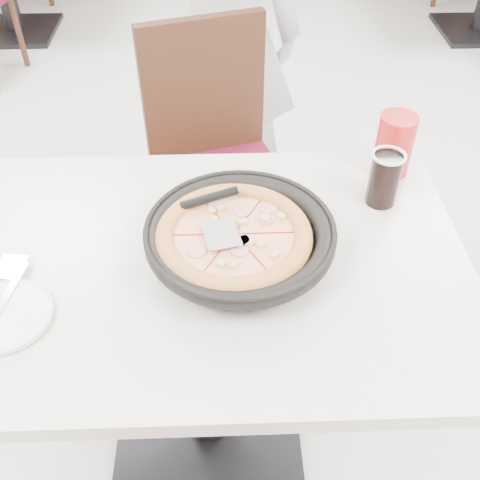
{
  "coord_description": "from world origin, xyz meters",
  "views": [
    {
      "loc": [
        -0.21,
        -1.41,
        1.62
      ],
      "look_at": [
        -0.18,
        -0.53,
        0.8
      ],
      "focal_mm": 42.0,
      "sensor_mm": 36.0,
      "label": 1
    }
  ],
  "objects_px": {
    "pizza": "(234,241)",
    "diner_person": "(224,25)",
    "chair_far": "(222,178)",
    "pizza_pan": "(240,243)",
    "side_plate": "(5,316)",
    "cola_glass": "(384,180)",
    "main_table": "(204,358)",
    "red_cup": "(394,145)"
  },
  "relations": [
    {
      "from": "side_plate",
      "to": "diner_person",
      "type": "relative_size",
      "value": 0.12
    },
    {
      "from": "side_plate",
      "to": "cola_glass",
      "type": "distance_m",
      "value": 0.89
    },
    {
      "from": "chair_far",
      "to": "diner_person",
      "type": "bearing_deg",
      "value": -109.24
    },
    {
      "from": "pizza_pan",
      "to": "cola_glass",
      "type": "relative_size",
      "value": 2.88
    },
    {
      "from": "side_plate",
      "to": "cola_glass",
      "type": "xyz_separation_m",
      "value": [
        0.82,
        0.34,
        0.06
      ]
    },
    {
      "from": "main_table",
      "to": "red_cup",
      "type": "distance_m",
      "value": 0.74
    },
    {
      "from": "cola_glass",
      "to": "red_cup",
      "type": "relative_size",
      "value": 0.81
    },
    {
      "from": "pizza",
      "to": "side_plate",
      "type": "xyz_separation_m",
      "value": [
        -0.45,
        -0.15,
        -0.05
      ]
    },
    {
      "from": "main_table",
      "to": "diner_person",
      "type": "height_order",
      "value": "diner_person"
    },
    {
      "from": "chair_far",
      "to": "cola_glass",
      "type": "bearing_deg",
      "value": 111.79
    },
    {
      "from": "main_table",
      "to": "chair_far",
      "type": "height_order",
      "value": "chair_far"
    },
    {
      "from": "chair_far",
      "to": "side_plate",
      "type": "relative_size",
      "value": 5.16
    },
    {
      "from": "chair_far",
      "to": "pizza_pan",
      "type": "height_order",
      "value": "chair_far"
    },
    {
      "from": "side_plate",
      "to": "chair_far",
      "type": "bearing_deg",
      "value": 62.32
    },
    {
      "from": "cola_glass",
      "to": "pizza_pan",
      "type": "bearing_deg",
      "value": -152.58
    },
    {
      "from": "cola_glass",
      "to": "diner_person",
      "type": "height_order",
      "value": "diner_person"
    },
    {
      "from": "pizza",
      "to": "cola_glass",
      "type": "bearing_deg",
      "value": 28.35
    },
    {
      "from": "cola_glass",
      "to": "red_cup",
      "type": "height_order",
      "value": "red_cup"
    },
    {
      "from": "pizza",
      "to": "cola_glass",
      "type": "relative_size",
      "value": 2.3
    },
    {
      "from": "cola_glass",
      "to": "diner_person",
      "type": "bearing_deg",
      "value": 110.5
    },
    {
      "from": "side_plate",
      "to": "red_cup",
      "type": "relative_size",
      "value": 1.15
    },
    {
      "from": "pizza_pan",
      "to": "pizza",
      "type": "relative_size",
      "value": 1.25
    },
    {
      "from": "pizza",
      "to": "diner_person",
      "type": "distance_m",
      "value": 1.18
    },
    {
      "from": "red_cup",
      "to": "diner_person",
      "type": "distance_m",
      "value": 0.95
    },
    {
      "from": "pizza_pan",
      "to": "cola_glass",
      "type": "height_order",
      "value": "cola_glass"
    },
    {
      "from": "main_table",
      "to": "pizza",
      "type": "bearing_deg",
      "value": -9.76
    },
    {
      "from": "main_table",
      "to": "red_cup",
      "type": "relative_size",
      "value": 7.5
    },
    {
      "from": "main_table",
      "to": "pizza_pan",
      "type": "xyz_separation_m",
      "value": [
        0.1,
        0.0,
        0.42
      ]
    },
    {
      "from": "chair_far",
      "to": "pizza_pan",
      "type": "xyz_separation_m",
      "value": [
        0.04,
        -0.66,
        0.32
      ]
    },
    {
      "from": "main_table",
      "to": "chair_far",
      "type": "xyz_separation_m",
      "value": [
        0.06,
        0.66,
        0.1
      ]
    },
    {
      "from": "main_table",
      "to": "diner_person",
      "type": "bearing_deg",
      "value": 86.13
    },
    {
      "from": "diner_person",
      "to": "red_cup",
      "type": "bearing_deg",
      "value": 139.6
    },
    {
      "from": "chair_far",
      "to": "diner_person",
      "type": "xyz_separation_m",
      "value": [
        0.02,
        0.5,
        0.32
      ]
    },
    {
      "from": "main_table",
      "to": "pizza",
      "type": "relative_size",
      "value": 4.01
    },
    {
      "from": "pizza_pan",
      "to": "side_plate",
      "type": "bearing_deg",
      "value": -161.18
    },
    {
      "from": "pizza",
      "to": "diner_person",
      "type": "relative_size",
      "value": 0.19
    },
    {
      "from": "red_cup",
      "to": "diner_person",
      "type": "xyz_separation_m",
      "value": [
        -0.42,
        0.85,
        -0.03
      ]
    },
    {
      "from": "side_plate",
      "to": "red_cup",
      "type": "xyz_separation_m",
      "value": [
        0.87,
        0.47,
        0.07
      ]
    },
    {
      "from": "pizza_pan",
      "to": "cola_glass",
      "type": "distance_m",
      "value": 0.39
    },
    {
      "from": "cola_glass",
      "to": "red_cup",
      "type": "distance_m",
      "value": 0.14
    },
    {
      "from": "chair_far",
      "to": "diner_person",
      "type": "height_order",
      "value": "diner_person"
    },
    {
      "from": "pizza_pan",
      "to": "side_plate",
      "type": "height_order",
      "value": "pizza_pan"
    }
  ]
}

